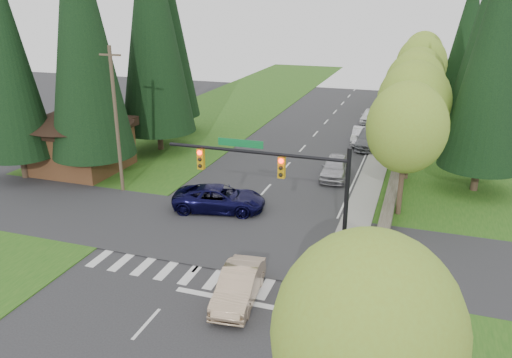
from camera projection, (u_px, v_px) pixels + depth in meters
The scene contains 33 objects.
ground at pixel (158, 310), 21.71m from camera, with size 120.00×120.00×0.00m, color #28282B.
grass_east at pixel (458, 189), 35.60m from camera, with size 14.00×110.00×0.06m, color #225216.
grass_west at pixel (140, 154), 43.44m from camera, with size 14.00×110.00×0.06m, color #225216.
cross_street at pixel (227, 234), 28.84m from camera, with size 120.00×8.00×0.10m, color #28282B.
sidewalk_east at pixel (374, 171), 39.21m from camera, with size 1.80×80.00×0.13m, color gray.
curb_east at pixel (364, 170), 39.47m from camera, with size 0.20×80.00×0.13m, color gray.
stone_wall_north at pixel (403, 143), 45.73m from camera, with size 0.70×40.00×0.70m, color #4C4438.
traffic_signal at pixel (285, 181), 22.71m from camera, with size 8.70×0.37×6.80m.
brown_building at pixel (80, 131), 38.53m from camera, with size 8.40×8.40×5.40m.
utility_pole at pixel (116, 120), 33.52m from camera, with size 1.60×0.24×10.00m.
decid_tree_0 at pixel (407, 128), 29.51m from camera, with size 4.80×4.80×8.37m.
decid_tree_1 at pixel (414, 103), 35.65m from camera, with size 5.20×5.20×8.80m.
decid_tree_2 at pixel (414, 86), 41.90m from camera, with size 5.00×5.00×8.82m.
decid_tree_3 at pixel (418, 77), 48.20m from camera, with size 5.00×5.00×8.55m.
decid_tree_4 at pixel (421, 65), 54.27m from camera, with size 5.40×5.40×9.18m.
decid_tree_5 at pixel (420, 62), 60.74m from camera, with size 4.80×4.80×8.30m.
decid_tree_6 at pixel (423, 54), 66.84m from camera, with size 5.20×5.20×8.86m.
decid_tree_south at pixel (367, 336), 11.77m from camera, with size 4.60×4.60×7.92m.
conifer_w_a at pixel (81, 30), 34.44m from camera, with size 6.12×6.12×19.80m.
conifer_w_b at pixel (83, 39), 39.25m from camera, with size 5.44×5.44×17.80m.
conifer_w_c at pixel (152, 18), 41.09m from camera, with size 6.46×6.46×20.80m.
conifer_w_d at pixel (5, 52), 34.68m from camera, with size 5.10×5.10×16.80m.
conifer_w_e at pixel (166, 27), 47.38m from camera, with size 5.78×5.78×18.80m.
conifer_e_a at pixel (496, 49), 31.98m from camera, with size 5.44×5.44×17.80m.
conifer_e_b at pixel (493, 23), 43.81m from camera, with size 6.12×6.12×19.80m.
conifer_e_c at pixel (469, 31), 57.10m from camera, with size 5.10×5.10×16.80m.
sedan_champagne at pixel (239, 286), 22.22m from camera, with size 1.58×4.53×1.49m, color tan.
suv_navy at pixel (219, 199), 31.75m from camera, with size 2.69×5.84×1.62m, color black.
parked_car_a at pixel (336, 167), 37.64m from camera, with size 1.95×4.85×1.65m, color #A9A8AD.
parked_car_b at pixel (369, 139), 45.49m from camera, with size 2.22×5.46×1.59m, color slate.
parked_car_c at pixel (361, 136), 46.66m from camera, with size 1.56×4.48×1.47m, color silver.
parked_car_d at pixel (370, 116), 54.66m from camera, with size 1.73×4.30×1.46m, color white.
parked_car_e at pixel (387, 100), 63.31m from camera, with size 1.88×4.62×1.34m, color #ACACB1.
Camera 1 is at (9.96, -16.13, 12.77)m, focal length 35.00 mm.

